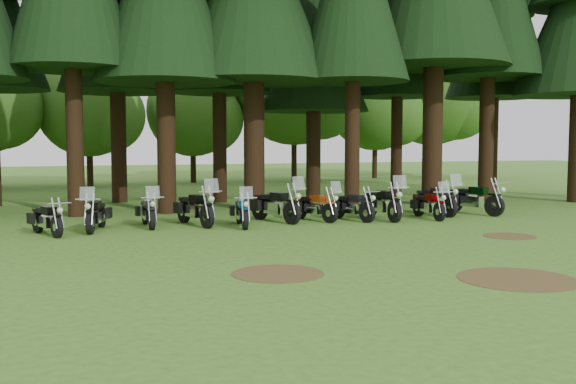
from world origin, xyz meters
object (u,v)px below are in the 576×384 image
Objects in this scene: motorcycle_0 at (47,220)px; motorcycle_7 at (352,207)px; motorcycle_2 at (148,213)px; motorcycle_4 at (242,213)px; motorcycle_3 at (195,209)px; motorcycle_1 at (96,215)px; motorcycle_8 at (382,204)px; motorcycle_5 at (276,206)px; motorcycle_9 at (429,206)px; motorcycle_11 at (473,200)px; motorcycle_10 at (435,201)px; motorcycle_6 at (315,207)px.

motorcycle_7 is at bearing -20.23° from motorcycle_0.
motorcycle_2 reaches higher than motorcycle_4.
motorcycle_2 is at bearing 161.65° from motorcycle_3.
motorcycle_7 is at bearing 13.61° from motorcycle_1.
motorcycle_8 is at bearing 12.96° from motorcycle_1.
motorcycle_5 is (6.81, 0.61, 0.09)m from motorcycle_0.
motorcycle_11 is at bearing 19.34° from motorcycle_9.
motorcycle_1 is at bearing -179.38° from motorcycle_4.
motorcycle_0 is 0.80× the size of motorcycle_3.
motorcycle_1 is 11.38m from motorcycle_10.
motorcycle_3 is (1.40, -0.12, 0.06)m from motorcycle_2.
motorcycle_7 is at bearing 13.00° from motorcycle_4.
motorcycle_9 is at bearing -6.94° from motorcycle_2.
motorcycle_0 is 14.08m from motorcycle_11.
motorcycle_4 is (1.25, -0.79, -0.07)m from motorcycle_3.
motorcycle_10 is (9.86, -0.21, 0.06)m from motorcycle_2.
motorcycle_6 is (2.60, 0.58, 0.02)m from motorcycle_4.
motorcycle_4 is (2.65, -0.91, -0.01)m from motorcycle_2.
motorcycle_4 is 4.83m from motorcycle_8.
motorcycle_1 is 1.03× the size of motorcycle_2.
motorcycle_4 is 2.67m from motorcycle_6.
motorcycle_2 is 1.01× the size of motorcycle_4.
motorcycle_0 is at bearing -177.44° from motorcycle_9.
motorcycle_9 is at bearing -30.01° from motorcycle_5.
motorcycle_6 is 0.89× the size of motorcycle_11.
motorcycle_3 is 1.15× the size of motorcycle_7.
motorcycle_0 is 0.91× the size of motorcycle_9.
motorcycle_2 is 7.51m from motorcycle_8.
motorcycle_6 is (3.86, -0.21, -0.05)m from motorcycle_3.
motorcycle_3 is at bearing 159.45° from motorcycle_5.
motorcycle_0 is 0.92× the size of motorcycle_4.
motorcycle_1 is 12.76m from motorcycle_11.
motorcycle_7 is at bearing 174.13° from motorcycle_9.
motorcycle_5 is at bearing -2.38° from motorcycle_2.
motorcycle_7 is (9.27, 0.14, 0.02)m from motorcycle_0.
motorcycle_11 is at bearing -19.94° from motorcycle_0.
motorcycle_10 reaches higher than motorcycle_7.
motorcycle_4 is 8.60m from motorcycle_11.
motorcycle_0 is 6.84m from motorcycle_5.
motorcycle_9 is at bearing -10.45° from motorcycle_8.
motorcycle_6 is at bearing 151.08° from motorcycle_7.
motorcycle_7 is at bearing 173.06° from motorcycle_8.
motorcycle_7 is 1.05m from motorcycle_8.
motorcycle_6 is 1.01× the size of motorcycle_9.
motorcycle_3 is at bearing 176.22° from motorcycle_10.
motorcycle_4 is (5.49, -0.14, 0.02)m from motorcycle_0.
motorcycle_7 is (5.04, -0.51, -0.06)m from motorcycle_3.
motorcycle_6 is (6.77, -0.01, -0.00)m from motorcycle_1.
motorcycle_9 is at bearing 177.14° from motorcycle_11.
motorcycle_6 is 1.02× the size of motorcycle_7.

